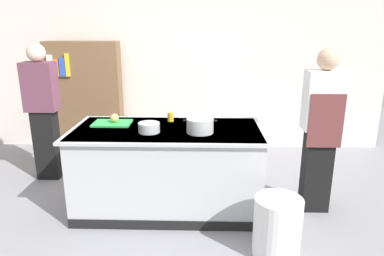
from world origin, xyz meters
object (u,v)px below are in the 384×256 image
object	(u,v)px
trash_bin	(277,227)
mixing_bowl	(149,128)
onion	(114,118)
bookshelf	(86,98)
person_chef	(321,128)
juice_cup	(171,117)
person_guest	(43,110)
stock_pot	(200,126)

from	to	relation	value
trash_bin	mixing_bowl	bearing A→B (deg)	150.51
onion	bookshelf	xyz separation A→B (m)	(-0.86, 1.64, -0.11)
trash_bin	person_chef	world-z (taller)	person_chef
juice_cup	trash_bin	world-z (taller)	juice_cup
person_guest	stock_pot	bearing A→B (deg)	77.08
mixing_bowl	juice_cup	size ratio (longest dim) A/B	2.13
person_chef	person_guest	bearing A→B (deg)	73.50
person_guest	onion	bearing A→B (deg)	71.61
bookshelf	mixing_bowl	bearing A→B (deg)	-56.63
juice_cup	person_guest	bearing A→B (deg)	164.47
juice_cup	trash_bin	distance (m)	1.63
onion	person_guest	distance (m)	1.20
bookshelf	person_guest	bearing A→B (deg)	-100.33
onion	person_chef	world-z (taller)	person_chef
stock_pot	mixing_bowl	xyz separation A→B (m)	(-0.51, -0.00, -0.02)
person_chef	person_guest	xyz separation A→B (m)	(-3.20, 0.73, -0.00)
person_chef	mixing_bowl	bearing A→B (deg)	91.22
onion	mixing_bowl	size ratio (longest dim) A/B	0.44
trash_bin	bookshelf	bearing A→B (deg)	133.32
trash_bin	person_chef	bearing A→B (deg)	55.09
mixing_bowl	person_guest	bearing A→B (deg)	148.94
juice_cup	trash_bin	bearing A→B (deg)	-47.53
trash_bin	bookshelf	world-z (taller)	bookshelf
person_guest	bookshelf	size ratio (longest dim) A/B	1.01
mixing_bowl	person_guest	world-z (taller)	person_guest
onion	mixing_bowl	xyz separation A→B (m)	(0.42, -0.29, -0.02)
stock_pot	person_guest	distance (m)	2.16
onion	stock_pot	world-z (taller)	stock_pot
onion	person_chef	size ratio (longest dim) A/B	0.05
stock_pot	juice_cup	distance (m)	0.53
juice_cup	person_chef	distance (m)	1.59
onion	person_chef	distance (m)	2.16
mixing_bowl	trash_bin	size ratio (longest dim) A/B	0.40
person_guest	bookshelf	distance (m)	1.07
stock_pot	person_chef	xyz separation A→B (m)	(1.24, 0.14, -0.06)
onion	bookshelf	bearing A→B (deg)	117.55
stock_pot	person_chef	size ratio (longest dim) A/B	0.19
juice_cup	bookshelf	world-z (taller)	bookshelf
onion	trash_bin	size ratio (longest dim) A/B	0.18
juice_cup	person_chef	world-z (taller)	person_chef
stock_pot	trash_bin	world-z (taller)	stock_pot
stock_pot	mixing_bowl	distance (m)	0.51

